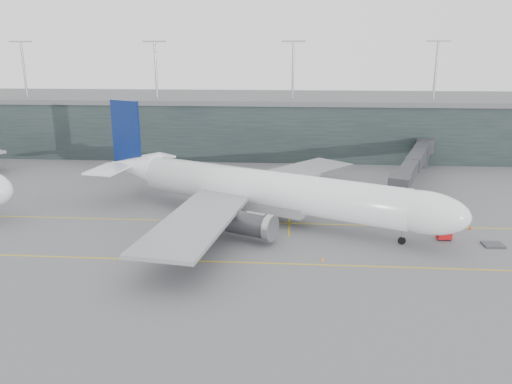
{
  "coord_description": "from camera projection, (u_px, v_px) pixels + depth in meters",
  "views": [
    {
      "loc": [
        5.29,
        -80.79,
        27.25
      ],
      "look_at": [
        -0.43,
        -4.0,
        5.2
      ],
      "focal_mm": 35.0,
      "sensor_mm": 36.0,
      "label": 1
    }
  ],
  "objects": [
    {
      "name": "uld_a",
      "position": [
        239.0,
        193.0,
        94.6
      ],
      "size": [
        2.46,
        2.07,
        2.05
      ],
      "rotation": [
        0.0,
        0.0,
        0.13
      ],
      "color": "#36363A",
      "rests_on": "ground"
    },
    {
      "name": "uld_c",
      "position": [
        269.0,
        191.0,
        96.02
      ],
      "size": [
        2.7,
        2.43,
        2.02
      ],
      "rotation": [
        0.0,
        0.0,
        0.35
      ],
      "color": "#36363A",
      "rests_on": "ground"
    },
    {
      "name": "cone_wing_stbd",
      "position": [
        323.0,
        259.0,
        66.68
      ],
      "size": [
        0.38,
        0.38,
        0.61
      ],
      "primitive_type": "cone",
      "color": "orange",
      "rests_on": "ground"
    },
    {
      "name": "cone_wing_port",
      "position": [
        305.0,
        198.0,
        94.04
      ],
      "size": [
        0.42,
        0.42,
        0.68
      ],
      "primitive_type": "cone",
      "color": "orange",
      "rests_on": "ground"
    },
    {
      "name": "cone_nose",
      "position": [
        470.0,
        228.0,
        78.23
      ],
      "size": [
        0.42,
        0.42,
        0.66
      ],
      "primitive_type": "cone",
      "color": "red",
      "rests_on": "ground"
    },
    {
      "name": "baggage_dolly",
      "position": [
        493.0,
        245.0,
        71.82
      ],
      "size": [
        2.89,
        2.33,
        0.28
      ],
      "primitive_type": "cube",
      "rotation": [
        0.0,
        0.0,
        0.02
      ],
      "color": "#36363B",
      "rests_on": "ground"
    },
    {
      "name": "terminal",
      "position": [
        274.0,
        123.0,
        138.84
      ],
      "size": [
        240.0,
        36.0,
        29.0
      ],
      "color": "#1E2929",
      "rests_on": "ground"
    },
    {
      "name": "taxiline_lead_main",
      "position": [
        290.0,
        185.0,
        104.15
      ],
      "size": [
        0.25,
        60.0,
        0.02
      ],
      "primitive_type": "cube",
      "color": "gold",
      "rests_on": "ground"
    },
    {
      "name": "cone_tail",
      "position": [
        195.0,
        232.0,
        76.48
      ],
      "size": [
        0.41,
        0.41,
        0.66
      ],
      "primitive_type": "cone",
      "color": "orange",
      "rests_on": "ground"
    },
    {
      "name": "main_aircraft",
      "position": [
        265.0,
        190.0,
        81.43
      ],
      "size": [
        61.93,
        57.03,
        18.25
      ],
      "rotation": [
        0.0,
        0.0,
        -0.43
      ],
      "color": "white",
      "rests_on": "ground"
    },
    {
      "name": "ground",
      "position": [
        260.0,
        215.0,
        85.34
      ],
      "size": [
        320.0,
        320.0,
        0.0
      ],
      "primitive_type": "plane",
      "color": "#56555A",
      "rests_on": "ground"
    },
    {
      "name": "uld_b",
      "position": [
        252.0,
        191.0,
        96.04
      ],
      "size": [
        2.59,
        2.26,
        2.04
      ],
      "rotation": [
        0.0,
        0.0,
        0.23
      ],
      "color": "#36363A",
      "rests_on": "ground"
    },
    {
      "name": "taxiline_a",
      "position": [
        259.0,
        223.0,
        81.5
      ],
      "size": [
        160.0,
        0.25,
        0.02
      ],
      "primitive_type": "cube",
      "color": "gold",
      "rests_on": "ground"
    },
    {
      "name": "gse_cart",
      "position": [
        444.0,
        235.0,
        74.01
      ],
      "size": [
        2.14,
        1.48,
        1.39
      ],
      "rotation": [
        0.0,
        0.0,
        0.09
      ],
      "color": "red",
      "rests_on": "ground"
    },
    {
      "name": "taxiline_b",
      "position": [
        250.0,
        263.0,
        66.16
      ],
      "size": [
        160.0,
        0.25,
        0.02
      ],
      "primitive_type": "cube",
      "color": "gold",
      "rests_on": "ground"
    },
    {
      "name": "jet_bridge",
      "position": [
        407.0,
        158.0,
        105.44
      ],
      "size": [
        18.38,
        43.37,
        6.86
      ],
      "rotation": [
        0.0,
        0.0,
        -0.35
      ],
      "color": "#2E2F33",
      "rests_on": "ground"
    }
  ]
}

